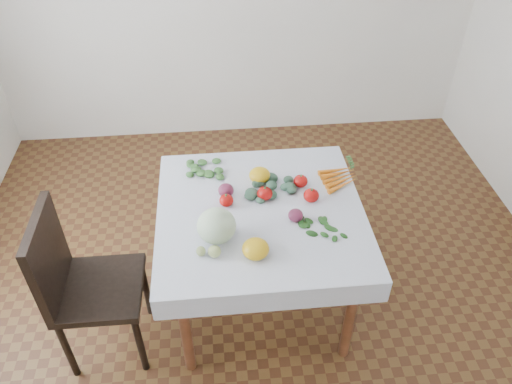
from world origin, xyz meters
The scene contains 18 objects.
ground centered at (0.00, 0.00, 0.00)m, with size 4.00×4.00×0.00m, color brown.
table centered at (0.00, 0.00, 0.65)m, with size 1.00×1.00×0.75m.
tablecloth centered at (0.00, 0.00, 0.75)m, with size 1.12×1.12×0.01m, color white.
chair centered at (-0.98, -0.23, 0.57)m, with size 0.45×0.45×0.99m.
cabbage centered at (-0.24, -0.19, 0.85)m, with size 0.20×0.20×0.18m, color silver.
tomato_a centered at (0.03, 0.10, 0.79)m, with size 0.09×0.09×0.08m, color #AC0D0B.
tomato_b centered at (0.25, 0.19, 0.79)m, with size 0.08×0.08×0.07m, color #AC0D0B.
tomato_c centered at (-0.18, 0.06, 0.79)m, with size 0.08×0.08×0.07m, color #AC0D0B.
tomato_d centered at (0.29, 0.05, 0.79)m, with size 0.09×0.09×0.08m, color #AC0D0B.
heirloom_back centered at (0.02, 0.26, 0.80)m, with size 0.12×0.12×0.09m, color gold.
heirloom_front centered at (-0.06, -0.33, 0.80)m, with size 0.13×0.13×0.09m, color gold.
onion_a centered at (-0.18, 0.15, 0.79)m, with size 0.09×0.09×0.08m, color #551831.
onion_b centered at (0.18, -0.09, 0.79)m, with size 0.08×0.08×0.07m, color #551831.
tomatillo_cluster centered at (-0.32, -0.27, 0.78)m, with size 0.08×0.12×0.05m.
carrot_bunch centered at (0.48, 0.22, 0.77)m, with size 0.22×0.24×0.03m.
kale_bunch centered at (0.08, 0.17, 0.78)m, with size 0.26×0.24×0.04m.
basil_bunch centered at (0.31, -0.17, 0.76)m, with size 0.24×0.17×0.01m.
dill_bunch centered at (-0.28, 0.38, 0.77)m, with size 0.21×0.21×0.02m.
Camera 1 is at (-0.22, -2.01, 2.58)m, focal length 35.00 mm.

